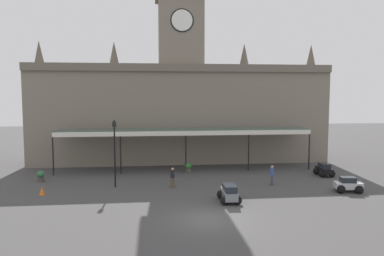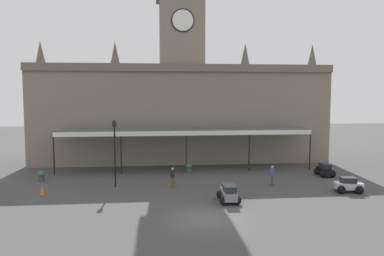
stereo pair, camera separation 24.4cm
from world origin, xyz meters
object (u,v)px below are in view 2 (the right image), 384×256
at_px(car_grey_estate, 229,194).
at_px(planter_by_canopy, 41,176).
at_px(car_black_sedan, 325,171).
at_px(victorian_lamppost, 115,146).
at_px(car_silver_sedan, 348,186).
at_px(planter_forecourt_centre, 189,168).
at_px(traffic_cone, 42,190).
at_px(pedestrian_near_entrance, 272,175).
at_px(pedestrian_crossing_forecourt, 173,177).

relative_size(car_grey_estate, planter_by_canopy, 2.37).
relative_size(car_black_sedan, victorian_lamppost, 0.37).
distance_m(car_black_sedan, car_silver_sedan, 5.81).
height_order(car_black_sedan, planter_forecourt_centre, car_black_sedan).
xyz_separation_m(traffic_cone, planter_forecourt_centre, (11.82, 6.76, 0.16)).
height_order(car_black_sedan, planter_by_canopy, car_black_sedan).
relative_size(car_black_sedan, planter_forecourt_centre, 2.14).
distance_m(car_black_sedan, victorian_lamppost, 19.35).
bearing_deg(planter_forecourt_centre, car_black_sedan, -12.39).
distance_m(car_grey_estate, planter_forecourt_centre, 10.27).
height_order(pedestrian_near_entrance, traffic_cone, pedestrian_near_entrance).
xyz_separation_m(car_silver_sedan, planter_by_canopy, (-24.84, 6.16, -0.01)).
bearing_deg(car_silver_sedan, planter_by_canopy, 166.07).
relative_size(car_silver_sedan, pedestrian_crossing_forecourt, 1.31).
height_order(pedestrian_near_entrance, planter_by_canopy, pedestrian_near_entrance).
height_order(car_black_sedan, car_grey_estate, car_grey_estate).
bearing_deg(victorian_lamppost, planter_forecourt_centre, 37.44).
xyz_separation_m(car_silver_sedan, planter_forecourt_centre, (-11.67, 8.49, -0.01)).
distance_m(car_silver_sedan, car_grey_estate, 9.90).
xyz_separation_m(pedestrian_near_entrance, planter_forecourt_centre, (-6.46, 5.73, -0.42)).
distance_m(victorian_lamppost, planter_by_canopy, 7.74).
relative_size(pedestrian_near_entrance, traffic_cone, 2.52).
xyz_separation_m(car_silver_sedan, car_grey_estate, (-9.77, -1.60, 0.06)).
height_order(pedestrian_crossing_forecourt, planter_forecourt_centre, pedestrian_crossing_forecourt).
bearing_deg(car_black_sedan, pedestrian_near_entrance, -153.55).
bearing_deg(planter_forecourt_centre, traffic_cone, -150.24).
relative_size(pedestrian_near_entrance, pedestrian_crossing_forecourt, 1.00).
height_order(pedestrian_near_entrance, pedestrian_crossing_forecourt, same).
relative_size(pedestrian_crossing_forecourt, planter_forecourt_centre, 1.74).
distance_m(car_black_sedan, planter_by_canopy, 25.66).
height_order(planter_forecourt_centre, planter_by_canopy, same).
xyz_separation_m(car_grey_estate, planter_by_canopy, (-15.07, 7.77, -0.07)).
xyz_separation_m(car_silver_sedan, victorian_lamppost, (-18.19, 3.50, 2.90)).
xyz_separation_m(pedestrian_crossing_forecourt, traffic_cone, (-9.96, -1.05, -0.58)).
bearing_deg(planter_forecourt_centre, car_silver_sedan, -36.05).
distance_m(car_grey_estate, planter_by_canopy, 16.96).
xyz_separation_m(traffic_cone, planter_by_canopy, (-1.36, 4.43, 0.16)).
relative_size(pedestrian_near_entrance, planter_forecourt_centre, 1.74).
bearing_deg(traffic_cone, car_grey_estate, -13.68).
height_order(car_silver_sedan, pedestrian_crossing_forecourt, pedestrian_crossing_forecourt).
relative_size(car_silver_sedan, car_grey_estate, 0.96).
relative_size(pedestrian_near_entrance, victorian_lamppost, 0.30).
xyz_separation_m(pedestrian_crossing_forecourt, planter_forecourt_centre, (1.86, 5.71, -0.42)).
height_order(traffic_cone, planter_forecourt_centre, planter_forecourt_centre).
xyz_separation_m(car_grey_estate, planter_forecourt_centre, (-1.90, 10.10, -0.07)).
xyz_separation_m(car_black_sedan, traffic_cone, (-24.29, -4.02, -0.17)).
distance_m(car_silver_sedan, planter_forecourt_centre, 14.43).
bearing_deg(planter_forecourt_centre, pedestrian_crossing_forecourt, -108.07).
distance_m(car_black_sedan, pedestrian_near_entrance, 6.73).
bearing_deg(traffic_cone, planter_by_canopy, 107.05).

